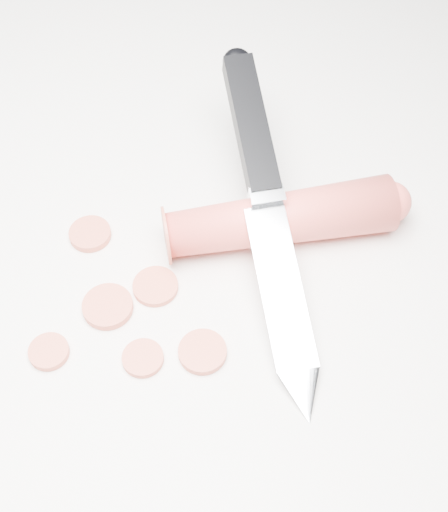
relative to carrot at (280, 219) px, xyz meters
The scene contains 9 objects.
ground 0.13m from the carrot, 127.88° to the right, with size 2.40×2.40×0.00m, color silver.
carrot is the anchor object (origin of this frame).
carrot_slice_0 0.15m from the carrot, 100.78° to the right, with size 0.03×0.03×0.01m, color #C24C36.
carrot_slice_1 0.15m from the carrot, 148.04° to the right, with size 0.03×0.03×0.01m, color #C24C36.
carrot_slice_2 0.15m from the carrot, 120.64° to the right, with size 0.04×0.04×0.01m, color #C24C36.
carrot_slice_3 0.11m from the carrot, 120.81° to the right, with size 0.03×0.03×0.01m, color #C24C36.
carrot_slice_4 0.12m from the carrot, 87.37° to the right, with size 0.03×0.03×0.01m, color #C24C36.
carrot_slice_5 0.20m from the carrot, 116.25° to the right, with size 0.03×0.03×0.01m, color #C24C36.
kitchen_knife 0.03m from the carrot, 87.80° to the right, with size 0.22×0.24×0.09m, color silver, non-canonical shape.
Camera 1 is at (0.22, -0.21, 0.46)m, focal length 50.00 mm.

